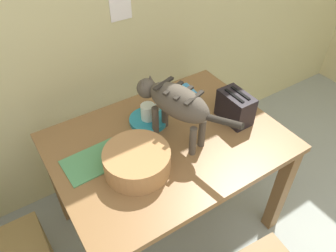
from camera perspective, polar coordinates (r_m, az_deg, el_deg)
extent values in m
cube|color=#D1C689|center=(1.98, -9.75, 20.94)|extent=(5.24, 0.10, 2.50)
cube|color=white|center=(1.95, -8.34, 19.76)|extent=(0.13, 0.01, 0.13)
cube|color=brown|center=(1.72, 0.00, -2.93)|extent=(1.20, 0.89, 0.03)
cube|color=brown|center=(1.76, 0.00, -4.15)|extent=(1.12, 0.81, 0.07)
cube|color=brown|center=(2.09, 19.17, -10.68)|extent=(0.07, 0.07, 0.71)
cube|color=brown|center=(2.13, -18.73, -9.29)|extent=(0.07, 0.07, 0.71)
cube|color=brown|center=(2.45, 5.79, 1.21)|extent=(0.07, 0.07, 0.71)
ellipsoid|color=#4D453A|center=(1.56, 1.91, 4.20)|extent=(0.24, 0.37, 0.17)
cube|color=#2A2620|center=(1.48, 4.62, 4.94)|extent=(0.13, 0.06, 0.01)
cube|color=#2A2620|center=(1.51, 2.75, 5.83)|extent=(0.13, 0.06, 0.01)
cube|color=#2A2620|center=(1.54, 0.95, 6.68)|extent=(0.13, 0.06, 0.01)
cube|color=#2A2620|center=(1.57, -0.79, 7.49)|extent=(0.13, 0.06, 0.01)
cylinder|color=#4D453A|center=(1.70, -2.24, 0.98)|extent=(0.04, 0.04, 0.17)
cylinder|color=#4D453A|center=(1.74, -0.56, 2.25)|extent=(0.04, 0.04, 0.17)
cylinder|color=#4D453A|center=(1.59, 4.38, -2.67)|extent=(0.04, 0.04, 0.17)
cylinder|color=#4D453A|center=(1.63, 5.98, -1.20)|extent=(0.04, 0.04, 0.17)
sphere|color=#4D453A|center=(1.68, -3.77, 6.63)|extent=(0.10, 0.10, 0.10)
cone|color=#4D453A|center=(1.64, -4.52, 7.45)|extent=(0.04, 0.04, 0.04)
cone|color=#4D453A|center=(1.67, -3.17, 8.31)|extent=(0.04, 0.04, 0.04)
cylinder|color=#2A2620|center=(1.45, 9.90, 0.77)|extent=(0.09, 0.18, 0.07)
cylinder|color=teal|center=(1.81, -3.48, 1.06)|extent=(0.21, 0.21, 0.03)
cylinder|color=white|center=(1.77, -3.55, 2.50)|extent=(0.08, 0.08, 0.09)
torus|color=white|center=(1.79, -2.14, 3.18)|extent=(0.06, 0.01, 0.06)
cube|color=#4D925B|center=(1.64, -12.78, -6.00)|extent=(0.31, 0.21, 0.01)
cube|color=gold|center=(1.98, 2.23, 4.96)|extent=(0.18, 0.14, 0.02)
cube|color=#F9A832|center=(1.97, 1.94, 5.42)|extent=(0.17, 0.13, 0.02)
cube|color=#3C8EC3|center=(1.96, 2.17, 5.85)|extent=(0.18, 0.14, 0.02)
cylinder|color=#A97847|center=(1.53, -5.46, -6.16)|extent=(0.32, 0.32, 0.12)
cylinder|color=#4C3620|center=(1.53, -5.48, -6.01)|extent=(0.26, 0.26, 0.10)
cube|color=black|center=(1.82, 11.73, 3.23)|extent=(0.12, 0.20, 0.17)
cube|color=black|center=(1.75, 11.59, 5.25)|extent=(0.02, 0.14, 0.01)
cube|color=black|center=(1.78, 12.65, 5.68)|extent=(0.02, 0.14, 0.01)
cube|color=brown|center=(2.09, -21.06, -18.24)|extent=(0.04, 0.04, 0.41)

